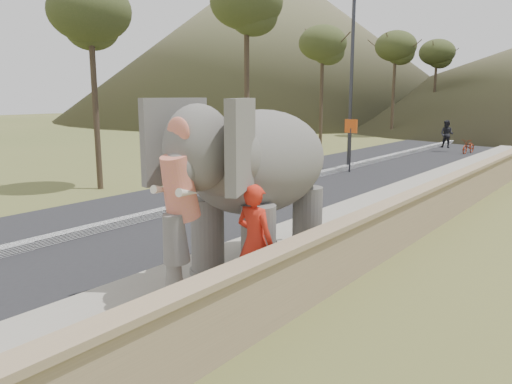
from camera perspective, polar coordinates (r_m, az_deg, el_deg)
ground at (r=8.53m, az=-10.23°, el=-13.38°), size 160.00×160.00×0.00m
road at (r=18.94m, az=2.05°, el=0.49°), size 7.00×120.00×0.03m
median at (r=18.92m, az=2.06°, el=0.78°), size 0.35×120.00×0.22m
walkway at (r=16.58m, az=16.24°, el=-1.27°), size 3.00×120.00×0.15m
parapet at (r=15.98m, az=21.83°, el=-0.35°), size 0.30×120.00×1.10m
lamppost at (r=23.69m, az=11.60°, el=14.22°), size 1.76×0.36×8.00m
signboard at (r=22.88m, az=10.77°, el=6.27°), size 0.60×0.08×2.40m
hill_left at (r=74.79m, az=1.64°, el=16.89°), size 60.00×60.00×22.00m
elephant_and_man at (r=9.77m, az=0.49°, el=0.80°), size 2.73×4.70×3.24m
motorcyclist at (r=32.59m, az=21.98°, el=5.54°), size 2.13×1.67×1.94m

